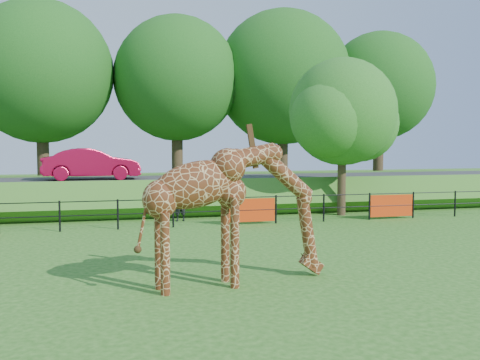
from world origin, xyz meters
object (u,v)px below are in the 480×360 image
at_px(giraffe, 236,214).
at_px(car_red, 92,164).
at_px(visitor, 180,203).
at_px(tree_east, 344,116).

bearing_deg(giraffe, car_red, 94.74).
height_order(giraffe, car_red, giraffe).
bearing_deg(visitor, tree_east, 173.14).
bearing_deg(car_red, tree_east, -113.98).
xyz_separation_m(giraffe, car_red, (-3.39, 14.42, 0.58)).
xyz_separation_m(car_red, tree_east, (10.62, -4.49, 2.13)).
bearing_deg(tree_east, visitor, -178.79).
bearing_deg(tree_east, car_red, 157.07).
distance_m(giraffe, visitor, 9.82).
bearing_deg(giraffe, tree_east, 45.46).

